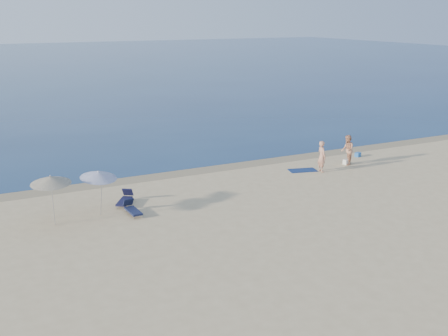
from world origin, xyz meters
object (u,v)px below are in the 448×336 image
at_px(person_left, 322,156).
at_px(blue_cooler, 358,155).
at_px(person_right, 347,150).
at_px(umbrella_near, 99,175).

relative_size(person_left, blue_cooler, 4.71).
bearing_deg(person_right, blue_cooler, 153.05).
height_order(person_left, umbrella_near, umbrella_near).
height_order(person_left, person_right, person_right).
bearing_deg(person_left, blue_cooler, -60.65).
bearing_deg(umbrella_near, person_left, -15.25).
distance_m(person_right, blue_cooler, 2.52).
height_order(person_right, umbrella_near, umbrella_near).
bearing_deg(blue_cooler, umbrella_near, 168.42).
xyz_separation_m(person_right, blue_cooler, (2.01, 1.29, -0.82)).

